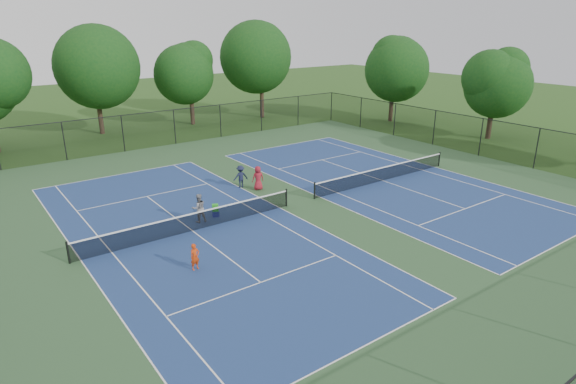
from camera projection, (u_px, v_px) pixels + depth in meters
ground at (301, 203)px, 28.56m from camera, size 140.00×140.00×0.00m
court_pad at (301, 202)px, 28.56m from camera, size 36.00×36.00×0.01m
tennis_court_left at (193, 229)px, 24.64m from camera, size 12.00×23.83×1.07m
tennis_court_right at (383, 179)px, 32.42m from camera, size 12.00×23.83×1.07m
perimeter_fence at (301, 177)px, 28.02m from camera, size 36.08×36.08×3.02m
tree_back_b at (93, 63)px, 43.91m from camera, size 7.60×7.60×10.03m
tree_back_c at (190, 70)px, 48.52m from camera, size 6.00×6.00×8.40m
tree_back_d at (261, 54)px, 51.76m from camera, size 7.80×7.80×10.37m
tree_side_e at (394, 66)px, 50.05m from camera, size 6.60×6.60×8.87m
tree_side_f at (496, 80)px, 42.42m from camera, size 5.80×5.80×8.12m
child_player at (195, 257)px, 20.67m from camera, size 0.47×0.35×1.21m
instructor at (199, 208)px, 25.55m from camera, size 0.84×0.69×1.58m
bystander_b at (241, 177)px, 30.93m from camera, size 1.04×0.73×1.47m
bystander_c at (258, 178)px, 30.51m from camera, size 0.85×0.66×1.54m
ball_crate at (216, 214)px, 26.47m from camera, size 0.43×0.39×0.33m
ball_hopper at (215, 208)px, 26.35m from camera, size 0.42×0.39×0.39m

